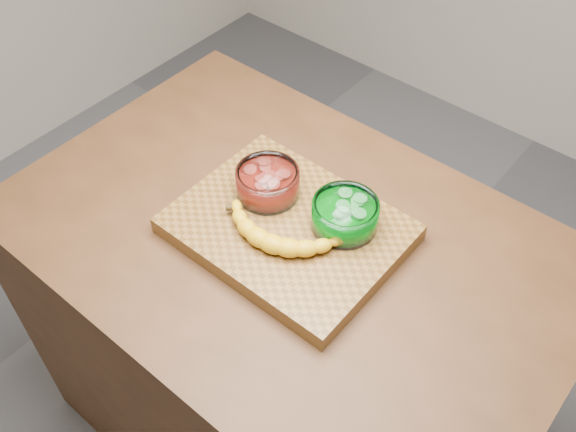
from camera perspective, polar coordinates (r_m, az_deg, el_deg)
The scene contains 6 objects.
ground at distance 2.11m, azimuth 0.00°, elevation -17.94°, with size 3.50×3.50×0.00m, color #545458.
counter at distance 1.71m, azimuth 0.00°, elevation -11.64°, with size 1.20×0.80×0.90m, color #472915.
cutting_board at distance 1.33m, azimuth 0.00°, elevation -1.17°, with size 0.45×0.35×0.04m, color brown.
bowl_red at distance 1.35m, azimuth -1.82°, elevation 2.98°, with size 0.13×0.13×0.06m.
bowl_green at distance 1.29m, azimuth 5.08°, elevation 0.10°, with size 0.13×0.13×0.06m.
banana at distance 1.28m, azimuth -0.74°, elevation -1.05°, with size 0.28×0.16×0.04m, color gold, non-canonical shape.
Camera 1 is at (0.56, -0.67, 1.92)m, focal length 40.00 mm.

